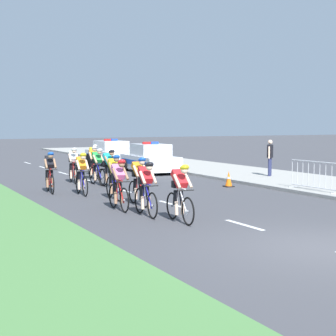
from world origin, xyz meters
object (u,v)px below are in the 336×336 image
object	(u,v)px
cyclist_third	(119,184)
spectator_closest	(270,155)
police_car_nearest	(150,159)
cyclist_sixth	(82,173)
police_car_second	(110,154)
crowd_barrier_middle	(314,176)
cyclist_eleventh	(73,165)
traffic_cone_mid	(229,179)
cyclist_fourth	(139,180)
cyclist_fifth	(114,176)
cyclist_second	(146,188)
cyclist_tenth	(93,162)
cyclist_ninth	(97,166)
cyclist_twelfth	(94,159)
cyclist_eighth	(109,168)
cyclist_seventh	(50,172)
cyclist_lead	(180,192)

from	to	relation	value
cyclist_third	spectator_closest	size ratio (longest dim) A/B	1.03
police_car_nearest	cyclist_sixth	bearing A→B (deg)	-130.78
police_car_second	crowd_barrier_middle	xyz separation A→B (m)	(1.62, -16.14, -0.03)
cyclist_eleventh	traffic_cone_mid	distance (m)	6.68
cyclist_sixth	police_car_nearest	xyz separation A→B (m)	(5.99, 6.94, -0.11)
cyclist_fourth	crowd_barrier_middle	size ratio (longest dim) A/B	0.74
cyclist_fifth	cyclist_second	bearing A→B (deg)	-97.06
police_car_second	cyclist_tenth	bearing A→B (deg)	-116.48
cyclist_tenth	spectator_closest	xyz separation A→B (m)	(7.39, -3.41, 0.30)
cyclist_third	cyclist_sixth	size ratio (longest dim) A/B	1.00
police_car_second	spectator_closest	xyz separation A→B (m)	(3.57, -11.07, 0.40)
cyclist_fourth	police_car_nearest	xyz separation A→B (m)	(5.19, 10.13, -0.11)
cyclist_ninth	spectator_closest	xyz separation A→B (m)	(7.99, -1.19, 0.30)
cyclist_twelfth	police_car_nearest	size ratio (longest dim) A/B	0.38
cyclist_fourth	cyclist_sixth	distance (m)	3.29
cyclist_eighth	cyclist_fifth	bearing A→B (deg)	-108.24
cyclist_sixth	police_car_nearest	distance (m)	9.17
cyclist_third	cyclist_fifth	size ratio (longest dim) A/B	1.00
cyclist_seventh	cyclist_twelfth	size ratio (longest dim) A/B	1.00
cyclist_twelfth	cyclist_ninth	bearing A→B (deg)	-107.39
cyclist_eleventh	spectator_closest	world-z (taller)	spectator_closest
cyclist_seventh	cyclist_eleventh	distance (m)	3.26
police_car_nearest	cyclist_lead	bearing A→B (deg)	-112.24
cyclist_third	cyclist_twelfth	xyz separation A→B (m)	(2.94, 10.50, 0.00)
cyclist_fourth	cyclist_seventh	distance (m)	4.63
cyclist_ninth	cyclist_tenth	world-z (taller)	same
cyclist_tenth	cyclist_second	bearing A→B (deg)	-101.32
traffic_cone_mid	cyclist_eleventh	bearing A→B (deg)	140.50
cyclist_tenth	cyclist_eleventh	world-z (taller)	same
cyclist_seventh	cyclist_ninth	world-z (taller)	same
cyclist_tenth	police_car_nearest	distance (m)	4.31
cyclist_fifth	police_car_nearest	distance (m)	10.12
cyclist_sixth	cyclist_lead	bearing A→B (deg)	-84.96
cyclist_sixth	cyclist_tenth	world-z (taller)	same
cyclist_eleventh	traffic_cone_mid	world-z (taller)	cyclist_eleventh
cyclist_twelfth	crowd_barrier_middle	size ratio (longest dim) A/B	0.74
cyclist_eleventh	crowd_barrier_middle	distance (m)	10.01
crowd_barrier_middle	spectator_closest	bearing A→B (deg)	69.00
cyclist_eighth	traffic_cone_mid	bearing A→B (deg)	-25.01
cyclist_fourth	cyclist_tenth	distance (m)	8.24
cyclist_sixth	crowd_barrier_middle	size ratio (longest dim) A/B	0.74
cyclist_second	cyclist_ninth	xyz separation A→B (m)	(1.40, 7.79, 0.00)
cyclist_seventh	spectator_closest	bearing A→B (deg)	2.15
cyclist_second	cyclist_seventh	world-z (taller)	same
police_car_second	spectator_closest	bearing A→B (deg)	-72.11
crowd_barrier_middle	cyclist_fourth	bearing A→B (deg)	177.04
cyclist_second	police_car_nearest	bearing A→B (deg)	64.17
traffic_cone_mid	cyclist_eighth	bearing A→B (deg)	154.99
cyclist_fourth	police_car_second	bearing A→B (deg)	71.81
crowd_barrier_middle	cyclist_ninth	bearing A→B (deg)	133.99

